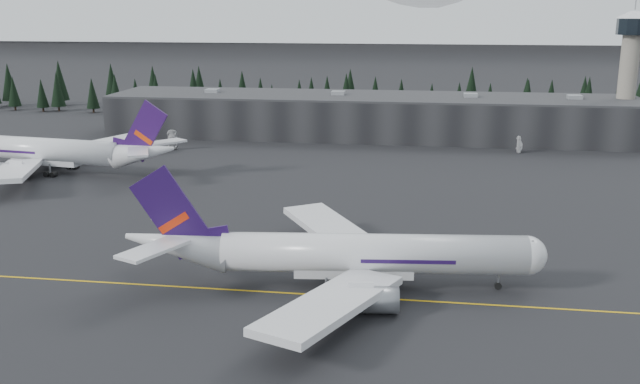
# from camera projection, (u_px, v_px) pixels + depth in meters

# --- Properties ---
(ground) EXTENTS (1400.00, 1400.00, 0.00)m
(ground) POSITION_uv_depth(u_px,v_px,m) (299.00, 288.00, 101.14)
(ground) COLOR black
(ground) RESTS_ON ground
(taxiline) EXTENTS (400.00, 0.40, 0.02)m
(taxiline) POSITION_uv_depth(u_px,v_px,m) (297.00, 294.00, 99.22)
(taxiline) COLOR gold
(taxiline) RESTS_ON ground
(terminal) EXTENTS (160.00, 30.00, 12.60)m
(terminal) POSITION_uv_depth(u_px,v_px,m) (370.00, 116.00, 219.21)
(terminal) COLOR black
(terminal) RESTS_ON ground
(control_tower) EXTENTS (10.00, 10.00, 37.70)m
(control_tower) POSITION_uv_depth(u_px,v_px,m) (629.00, 61.00, 207.07)
(control_tower) COLOR gray
(control_tower) RESTS_ON ground
(treeline) EXTENTS (360.00, 20.00, 15.00)m
(treeline) POSITION_uv_depth(u_px,v_px,m) (379.00, 97.00, 254.32)
(treeline) COLOR black
(treeline) RESTS_ON ground
(mountain_ridge) EXTENTS (4400.00, 900.00, 420.00)m
(mountain_ridge) POSITION_uv_depth(u_px,v_px,m) (417.00, 34.00, 1058.38)
(mountain_ridge) COLOR white
(mountain_ridge) RESTS_ON ground
(jet_main) EXTENTS (59.78, 54.94, 17.60)m
(jet_main) POSITION_uv_depth(u_px,v_px,m) (336.00, 254.00, 100.49)
(jet_main) COLOR silver
(jet_main) RESTS_ON ground
(jet_parked) EXTENTS (62.55, 57.42, 18.44)m
(jet_parked) POSITION_uv_depth(u_px,v_px,m) (55.00, 151.00, 170.73)
(jet_parked) COLOR white
(jet_parked) RESTS_ON ground
(gse_vehicle_a) EXTENTS (3.10, 5.91, 1.59)m
(gse_vehicle_a) POSITION_uv_depth(u_px,v_px,m) (173.00, 147.00, 199.30)
(gse_vehicle_a) COLOR silver
(gse_vehicle_a) RESTS_ON ground
(gse_vehicle_b) EXTENTS (4.86, 2.31, 1.60)m
(gse_vehicle_b) POSITION_uv_depth(u_px,v_px,m) (519.00, 150.00, 194.98)
(gse_vehicle_b) COLOR white
(gse_vehicle_b) RESTS_ON ground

